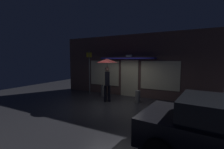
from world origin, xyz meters
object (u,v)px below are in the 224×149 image
person_with_umbrella (107,68)px  street_sign_post (89,70)px  sidewalk_bollard (103,91)px  sidewalk_bollard_2 (138,97)px

person_with_umbrella → street_sign_post: (-1.87, 1.01, -0.21)m
sidewalk_bollard → sidewalk_bollard_2: sidewalk_bollard_2 is taller
person_with_umbrella → street_sign_post: street_sign_post is taller
person_with_umbrella → sidewalk_bollard: (-0.83, 0.99, -1.44)m
sidewalk_bollard → sidewalk_bollard_2: bearing=-11.1°
sidewalk_bollard → sidewalk_bollard_2: size_ratio=0.99×
person_with_umbrella → sidewalk_bollard_2: person_with_umbrella is taller
street_sign_post → sidewalk_bollard: bearing=-1.4°
person_with_umbrella → street_sign_post: bearing=30.7°
person_with_umbrella → sidewalk_bollard: bearing=9.2°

